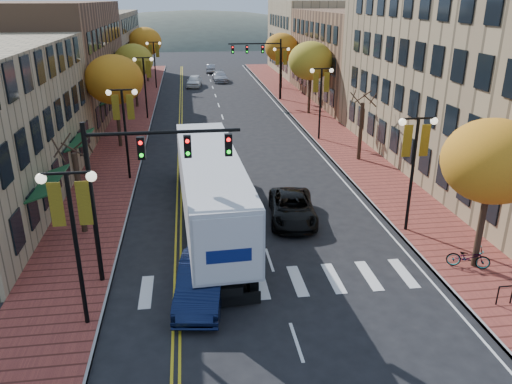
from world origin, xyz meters
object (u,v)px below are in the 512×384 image
object	(u,v)px
black_suv	(292,208)
bicycle	(468,257)
navy_sedan	(201,281)
semi_truck	(208,181)

from	to	relation	value
black_suv	bicycle	xyz separation A→B (m)	(6.67, -6.34, -0.08)
navy_sedan	bicycle	size ratio (longest dim) A/B	2.67
semi_truck	navy_sedan	distance (m)	7.29
black_suv	bicycle	size ratio (longest dim) A/B	2.80
semi_truck	navy_sedan	world-z (taller)	semi_truck
navy_sedan	black_suv	distance (m)	8.72
semi_truck	navy_sedan	size ratio (longest dim) A/B	3.43
semi_truck	bicycle	distance (m)	12.98
semi_truck	black_suv	xyz separation A→B (m)	(4.49, -0.04, -1.75)
navy_sedan	black_suv	world-z (taller)	navy_sedan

